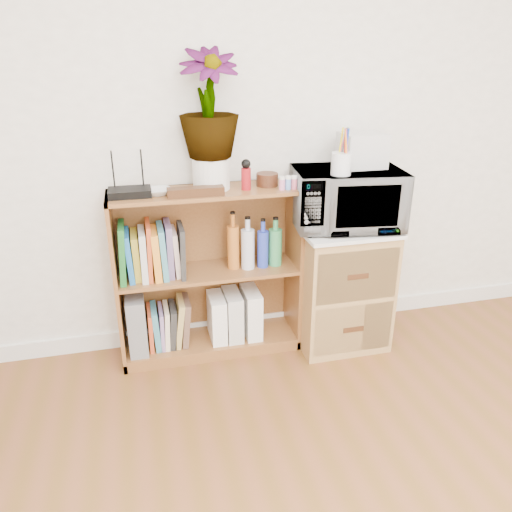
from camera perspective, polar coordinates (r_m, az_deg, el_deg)
name	(u,v)px	position (r m, az deg, el deg)	size (l,w,h in m)	color
skirting_board	(263,321)	(3.14, 0.82, -7.43)	(4.00, 0.02, 0.10)	white
bookshelf	(209,274)	(2.76, -5.44, -2.06)	(1.00, 0.30, 0.95)	brown
wicker_unit	(339,286)	(2.94, 9.51, -3.37)	(0.50, 0.45, 0.70)	#9E7542
microwave	(346,198)	(2.74, 10.29, 6.49)	(0.57, 0.39, 0.31)	silver
pen_cup	(341,164)	(2.57, 9.72, 10.35)	(0.10, 0.10, 0.11)	white
small_appliance	(362,150)	(2.76, 12.03, 11.74)	(0.23, 0.19, 0.18)	silver
router	(130,192)	(2.55, -14.22, 7.07)	(0.21, 0.14, 0.04)	black
white_bowl	(158,192)	(2.54, -11.13, 7.23)	(0.13, 0.13, 0.03)	silver
plant_pot	(211,173)	(2.60, -5.15, 9.39)	(0.19, 0.19, 0.16)	silver
potted_plant	(209,104)	(2.55, -5.43, 16.93)	(0.29, 0.29, 0.52)	#32732E
trinket_box	(196,192)	(2.49, -6.91, 7.31)	(0.28, 0.07, 0.04)	#351D0E
kokeshi_doll	(246,179)	(2.58, -1.15, 8.80)	(0.05, 0.05, 0.11)	maroon
wooden_bowl	(267,179)	(2.66, 1.28, 8.74)	(0.11, 0.11, 0.07)	#33190D
paint_jars	(288,184)	(2.60, 3.70, 8.19)	(0.11, 0.04, 0.06)	pink
file_box	(137,321)	(2.85, -13.48, -7.24)	(0.10, 0.26, 0.33)	slate
magazine_holder_left	(217,317)	(2.88, -4.50, -6.99)	(0.08, 0.21, 0.27)	white
magazine_holder_mid	(233,314)	(2.89, -2.69, -6.69)	(0.09, 0.22, 0.28)	silver
magazine_holder_right	(251,312)	(2.91, -0.57, -6.42)	(0.09, 0.22, 0.28)	white
cookbooks	(152,252)	(2.67, -11.85, 0.46)	(0.34, 0.20, 0.31)	#1B6627
liquor_bottles	(268,240)	(2.76, 1.34, 1.80)	(0.46, 0.07, 0.32)	#BB6623
lower_books	(169,324)	(2.87, -9.90, -7.67)	(0.24, 0.19, 0.27)	#D34C25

